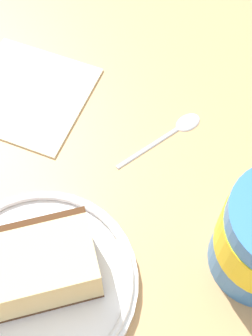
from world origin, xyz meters
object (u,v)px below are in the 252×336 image
at_px(cake_slice, 32,268).
at_px(folded_napkin, 27,93).
at_px(small_plate, 39,282).
at_px(teaspoon, 177,128).

height_order(cake_slice, folded_napkin, cake_slice).
relative_size(small_plate, folded_napkin, 1.36).
distance_m(small_plate, folded_napkin, 0.22).
bearing_deg(small_plate, teaspoon, -20.24).
distance_m(small_plate, teaspoon, 0.22).
distance_m(small_plate, cake_slice, 0.03).
bearing_deg(folded_napkin, teaspoon, -88.23).
relative_size(cake_slice, folded_napkin, 0.95).
bearing_deg(teaspoon, small_plate, 159.76).
xyz_separation_m(small_plate, cake_slice, (0.00, 0.00, 0.03)).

